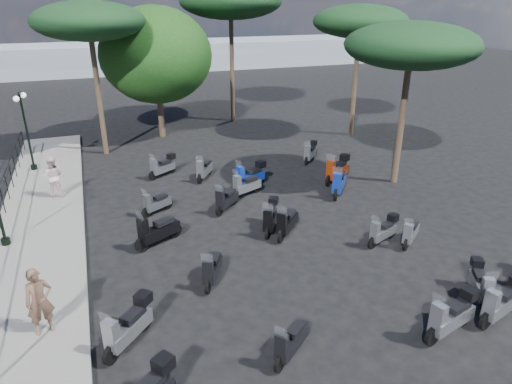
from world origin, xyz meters
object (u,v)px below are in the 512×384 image
object	(u,v)px
scooter_8	(157,231)
scooter_18	(502,302)
scooter_7	(212,269)
scooter_20	(337,170)
scooter_26	(339,183)
scooter_27	(310,153)
scooter_6	(290,342)
pine_3	(411,46)
scooter_21	(250,176)
scooter_19	(410,233)
broadleaf_tree	(156,55)
scooter_15	(271,218)
scooter_3	(156,204)
scooter_25	(383,231)
scooter_14	(287,223)
scooter_4	(163,167)
scooter_23	(480,284)
pine_1	(360,22)
lamp_post_2	(26,126)
pine_2	(89,22)
scooter_2	(128,327)
pedestrian_far	(53,176)
scooter_16	(246,186)
scooter_10	(204,170)
pine_0	(231,1)
woman	(39,301)
scooter_9	(226,200)
scooter_13	(451,316)

from	to	relation	value
scooter_8	scooter_18	distance (m)	10.41
scooter_7	scooter_20	distance (m)	9.41
scooter_26	scooter_27	world-z (taller)	scooter_26
scooter_8	scooter_27	distance (m)	10.50
scooter_6	pine_3	bearing A→B (deg)	-85.55
scooter_8	scooter_21	xyz separation A→B (m)	(4.63, 3.70, 0.02)
scooter_18	scooter_19	bearing A→B (deg)	-19.80
scooter_6	broadleaf_tree	distance (m)	20.01
scooter_15	broadleaf_tree	distance (m)	14.26
scooter_18	scooter_27	xyz separation A→B (m)	(0.97, 12.92, -0.06)
scooter_7	scooter_18	distance (m)	7.80
scooter_3	scooter_25	bearing A→B (deg)	-156.79
scooter_7	scooter_25	size ratio (longest dim) A/B	1.01
scooter_7	scooter_19	distance (m)	6.90
scooter_3	scooter_14	size ratio (longest dim) A/B	0.96
scooter_4	scooter_23	size ratio (longest dim) A/B	1.00
scooter_8	scooter_6	bearing A→B (deg)	170.58
pine_1	lamp_post_2	bearing A→B (deg)	-178.67
scooter_20	scooter_18	bearing A→B (deg)	143.24
scooter_20	pine_2	size ratio (longest dim) A/B	0.22
broadleaf_tree	pine_1	distance (m)	11.60
pine_2	scooter_19	bearing A→B (deg)	-56.69
scooter_2	scooter_26	size ratio (longest dim) A/B	0.94
pedestrian_far	scooter_16	bearing A→B (deg)	174.50
scooter_10	scooter_27	bearing A→B (deg)	-139.20
lamp_post_2	pine_0	bearing A→B (deg)	42.44
lamp_post_2	pine_2	size ratio (longest dim) A/B	0.48
scooter_15	scooter_18	distance (m)	7.63
lamp_post_2	pine_3	size ratio (longest dim) A/B	0.53
scooter_21	scooter_23	size ratio (longest dim) A/B	1.20
scooter_25	scooter_4	bearing A→B (deg)	12.30
scooter_27	lamp_post_2	bearing A→B (deg)	29.16
scooter_4	scooter_16	world-z (taller)	scooter_16
scooter_2	scooter_23	xyz separation A→B (m)	(9.31, -1.46, -0.06)
woman	scooter_23	distance (m)	11.52
scooter_15	scooter_25	distance (m)	3.90
pine_3	pine_0	bearing A→B (deg)	104.75
pine_2	scooter_18	bearing A→B (deg)	-64.01
pedestrian_far	scooter_4	xyz separation A→B (m)	(4.61, 1.08, -0.53)
pedestrian_far	scooter_18	world-z (taller)	pedestrian_far
pedestrian_far	scooter_19	size ratio (longest dim) A/B	1.40
scooter_8	pedestrian_far	bearing A→B (deg)	5.00
scooter_8	scooter_18	size ratio (longest dim) A/B	0.99
scooter_10	scooter_9	bearing A→B (deg)	125.04
scooter_3	scooter_18	bearing A→B (deg)	-172.84
scooter_9	scooter_14	bearing A→B (deg)	163.97
scooter_20	scooter_13	bearing A→B (deg)	134.18
pine_3	scooter_14	bearing A→B (deg)	-156.03
pine_1	pine_2	xyz separation A→B (m)	(-14.29, 1.37, 0.18)
pine_0	pine_2	world-z (taller)	pine_0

